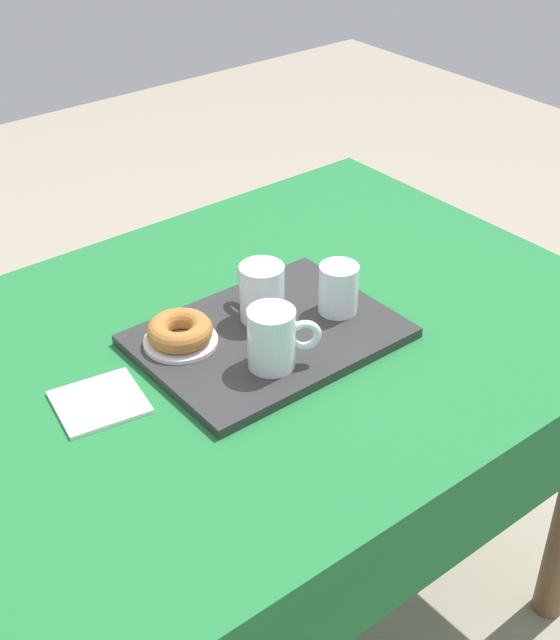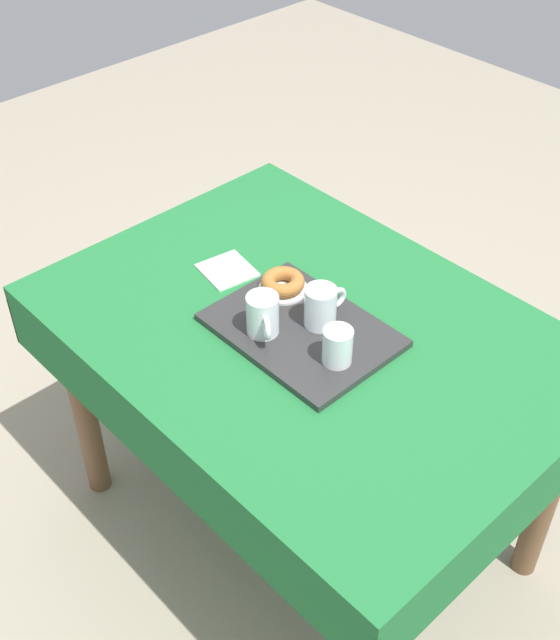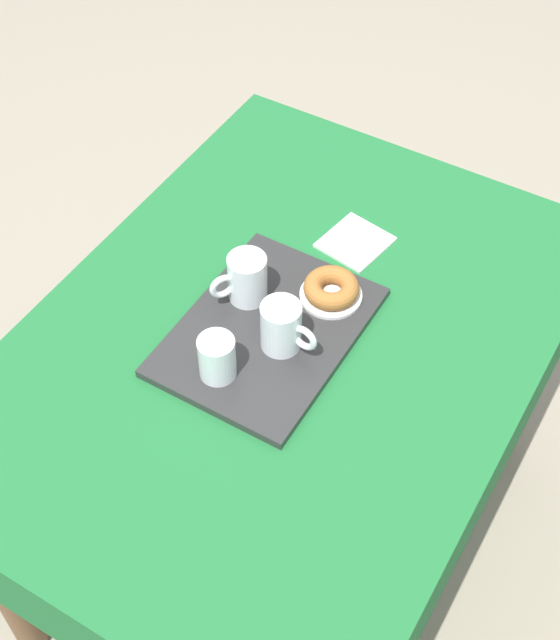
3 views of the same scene
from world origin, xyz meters
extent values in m
plane|color=gray|center=(0.00, 0.00, 0.00)|extent=(6.00, 6.00, 0.00)
cube|color=#1E6B33|center=(0.00, 0.00, 0.72)|extent=(1.20, 0.86, 0.04)
cube|color=#1E6B33|center=(0.00, -0.43, 0.63)|extent=(1.20, 0.01, 0.14)
cube|color=#1E6B33|center=(0.00, 0.43, 0.63)|extent=(1.20, 0.01, 0.14)
cube|color=#1E6B33|center=(-0.60, 0.00, 0.63)|extent=(0.01, 0.86, 0.14)
cube|color=#1E6B33|center=(0.60, 0.00, 0.63)|extent=(0.01, 0.86, 0.14)
cylinder|color=brown|center=(-0.51, -0.34, 0.35)|extent=(0.06, 0.06, 0.70)
cylinder|color=brown|center=(-0.51, 0.34, 0.35)|extent=(0.06, 0.06, 0.70)
cylinder|color=brown|center=(0.51, 0.34, 0.35)|extent=(0.06, 0.06, 0.70)
cube|color=#2D2D2D|center=(0.01, -0.03, 0.74)|extent=(0.40, 0.29, 0.02)
cylinder|color=white|center=(0.03, 0.01, 0.80)|extent=(0.07, 0.07, 0.10)
cylinder|color=#5B230A|center=(0.03, 0.01, 0.79)|extent=(0.06, 0.06, 0.07)
torus|color=white|center=(0.03, 0.06, 0.80)|extent=(0.02, 0.05, 0.05)
cylinder|color=white|center=(-0.04, -0.10, 0.80)|extent=(0.07, 0.07, 0.10)
cylinder|color=#5B230A|center=(-0.04, -0.10, 0.79)|extent=(0.06, 0.06, 0.07)
torus|color=white|center=(0.00, -0.12, 0.80)|extent=(0.05, 0.04, 0.05)
cylinder|color=white|center=(0.14, -0.05, 0.80)|extent=(0.06, 0.06, 0.08)
cylinder|color=silver|center=(0.14, -0.05, 0.78)|extent=(0.05, 0.05, 0.04)
cylinder|color=white|center=(-0.12, 0.03, 0.76)|extent=(0.12, 0.12, 0.01)
torus|color=#A3662D|center=(-0.12, 0.03, 0.78)|extent=(0.10, 0.10, 0.03)
cube|color=white|center=(-0.28, 0.00, 0.74)|extent=(0.14, 0.13, 0.01)
camera|label=1|loc=(-0.69, -0.93, 1.54)|focal=49.38mm
camera|label=2|loc=(0.98, -1.00, 1.95)|focal=46.18mm
camera|label=3|loc=(0.89, 0.53, 1.99)|focal=50.92mm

